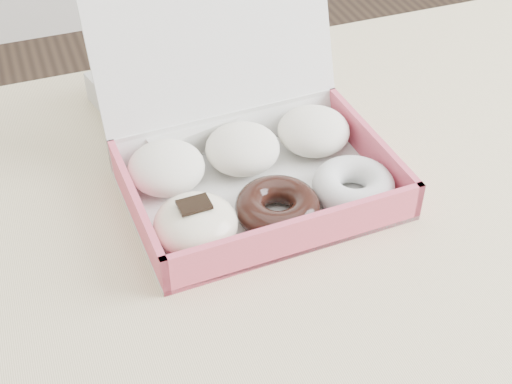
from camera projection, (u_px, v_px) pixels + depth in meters
name	position (u px, v px, depth m)	size (l,w,h in m)	color
table	(407.00, 247.00, 0.84)	(1.20, 0.80, 0.75)	tan
donut_box	(251.00, 163.00, 0.79)	(0.30, 0.27, 0.20)	silver
newspapers	(205.00, 91.00, 0.92)	(0.25, 0.20, 0.04)	silver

